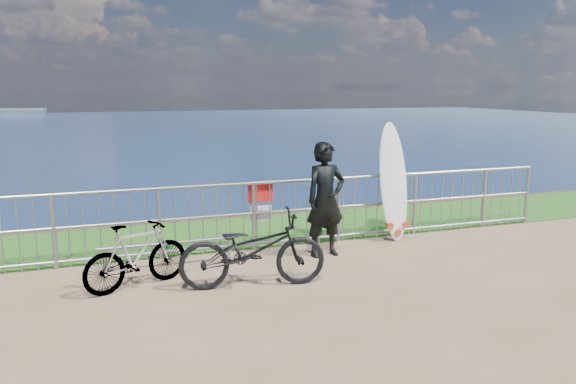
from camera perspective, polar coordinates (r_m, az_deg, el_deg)
name	(u,v)px	position (r m, az deg, el deg)	size (l,w,h in m)	color
grass_strip	(264,230)	(10.41, -2.47, -3.90)	(120.00, 120.00, 0.00)	#215918
railing	(284,213)	(9.26, -0.44, -2.10)	(10.06, 0.10, 1.13)	gray
surfer	(326,200)	(8.72, 3.83, -0.78)	(0.65, 0.43, 1.80)	black
surfboard	(394,186)	(9.84, 10.68, 0.61)	(0.56, 0.50, 2.04)	white
bicycle_near	(253,250)	(7.44, -3.63, -5.87)	(0.68, 1.94, 1.02)	black
bicycle_far	(136,255)	(7.67, -15.14, -6.24)	(0.42, 1.47, 0.89)	black
bike_rack	(169,246)	(8.37, -12.04, -5.40)	(1.99, 0.05, 0.41)	gray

